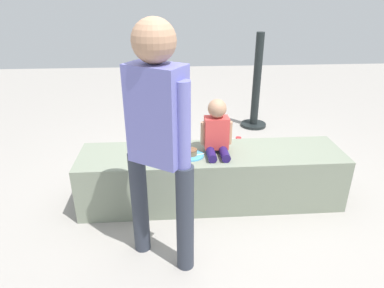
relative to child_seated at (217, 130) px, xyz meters
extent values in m
plane|color=#9C9690|center=(-0.04, -0.01, -0.71)|extent=(12.00, 12.00, 0.00)
cube|color=gray|center=(-0.04, -0.01, -0.46)|extent=(2.36, 0.57, 0.50)
cylinder|color=#241757|center=(-0.06, -0.09, -0.18)|extent=(0.08, 0.25, 0.08)
cylinder|color=#241757|center=(0.06, -0.09, -0.18)|extent=(0.08, 0.25, 0.08)
cube|color=#DC423F|center=(0.00, 0.02, -0.03)|extent=(0.21, 0.14, 0.28)
sphere|color=tan|center=(0.00, 0.02, 0.19)|extent=(0.16, 0.16, 0.16)
cylinder|color=tan|center=(-0.11, 0.02, -0.04)|extent=(0.05, 0.05, 0.21)
cylinder|color=tan|center=(0.12, 0.02, -0.04)|extent=(0.05, 0.05, 0.21)
cylinder|color=#2E3440|center=(-0.32, -0.83, -0.31)|extent=(0.12, 0.12, 0.81)
cylinder|color=#2E3440|center=(-0.64, -0.62, -0.31)|extent=(0.12, 0.12, 0.81)
cube|color=#696AB9|center=(-0.48, -0.73, 0.41)|extent=(0.40, 0.36, 0.62)
sphere|color=tan|center=(-0.48, -0.73, 0.86)|extent=(0.26, 0.26, 0.26)
cylinder|color=#696AB9|center=(-0.33, -0.83, 0.36)|extent=(0.10, 0.10, 0.59)
cylinder|color=#696AB9|center=(-0.63, -0.63, 0.36)|extent=(0.10, 0.10, 0.59)
cylinder|color=#4CA5D8|center=(-0.23, -0.06, -0.21)|extent=(0.22, 0.22, 0.01)
cylinder|color=olive|center=(-0.23, -0.06, -0.18)|extent=(0.10, 0.10, 0.04)
cylinder|color=brown|center=(-0.23, -0.06, -0.15)|extent=(0.10, 0.10, 0.01)
cube|color=silver|center=(-0.17, -0.07, -0.20)|extent=(0.11, 0.04, 0.00)
cube|color=#B259BF|center=(-0.62, 0.84, -0.58)|extent=(0.23, 0.10, 0.26)
torus|color=white|center=(-0.67, 0.84, -0.45)|extent=(0.09, 0.01, 0.09)
torus|color=white|center=(-0.57, 0.84, -0.45)|extent=(0.09, 0.01, 0.09)
cylinder|color=black|center=(0.81, 1.83, -0.69)|extent=(0.36, 0.36, 0.04)
cylinder|color=black|center=(0.81, 1.83, -0.04)|extent=(0.11, 0.11, 1.27)
cylinder|color=silver|center=(-0.32, 1.16, -0.63)|extent=(0.07, 0.07, 0.18)
cone|color=silver|center=(-0.32, 1.16, -0.52)|extent=(0.07, 0.07, 0.03)
cylinder|color=blue|center=(-0.32, 1.16, -0.50)|extent=(0.03, 0.03, 0.02)
cylinder|color=red|center=(0.47, 1.21, -0.66)|extent=(0.07, 0.07, 0.10)
cube|color=white|center=(0.27, 0.98, -0.66)|extent=(0.41, 0.39, 0.10)
cube|color=black|center=(-0.94, 0.66, -0.62)|extent=(0.26, 0.12, 0.19)
torus|color=black|center=(-0.94, 0.66, -0.53)|extent=(0.20, 0.01, 0.20)
cube|color=brown|center=(-0.12, 0.47, -0.61)|extent=(0.32, 0.14, 0.20)
torus|color=brown|center=(-0.12, 0.47, -0.51)|extent=(0.24, 0.01, 0.24)
camera|label=1|loc=(-0.41, -2.70, 1.13)|focal=31.75mm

